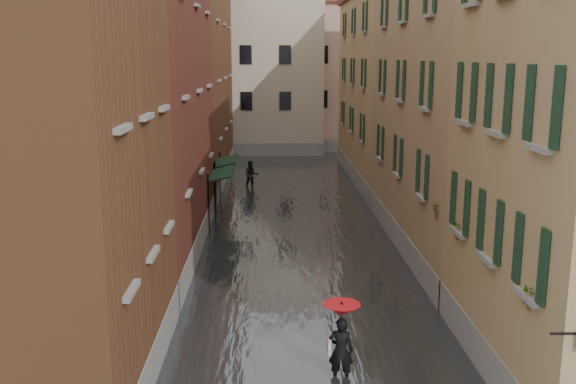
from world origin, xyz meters
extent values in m
plane|color=slate|center=(0.00, 0.00, 0.00)|extent=(120.00, 120.00, 0.00)
cube|color=#414648|center=(0.00, 13.00, 0.10)|extent=(10.00, 60.00, 0.20)
cube|color=brown|center=(-7.00, -2.00, 6.50)|extent=(6.00, 8.00, 13.00)
cube|color=maroon|center=(-7.00, 9.00, 6.25)|extent=(6.00, 14.00, 12.50)
cube|color=brown|center=(-7.00, 24.00, 7.00)|extent=(6.00, 16.00, 14.00)
cube|color=#96875B|center=(7.00, 9.00, 6.50)|extent=(6.00, 14.00, 13.00)
cube|color=#9A7B4F|center=(7.00, 24.00, 5.75)|extent=(6.00, 16.00, 11.50)
cube|color=#BBAC94|center=(-3.00, 38.00, 6.50)|extent=(12.00, 9.00, 13.00)
cube|color=#CDA690|center=(6.00, 40.00, 6.00)|extent=(10.00, 9.00, 12.00)
cube|color=black|center=(-3.45, 13.02, 2.55)|extent=(1.09, 3.03, 0.31)
cylinder|color=black|center=(-3.95, 11.50, 1.40)|extent=(0.06, 0.06, 2.80)
cylinder|color=black|center=(-3.95, 14.53, 1.40)|extent=(0.06, 0.06, 2.80)
cube|color=black|center=(-3.45, 16.66, 2.55)|extent=(1.09, 2.97, 0.31)
cylinder|color=black|center=(-3.95, 15.18, 1.40)|extent=(0.06, 0.06, 2.80)
cylinder|color=black|center=(-3.95, 18.15, 1.40)|extent=(0.06, 0.06, 2.80)
cylinder|color=black|center=(4.05, -6.00, 3.10)|extent=(0.60, 0.05, 0.05)
cube|color=brown|center=(4.12, -4.45, 3.15)|extent=(0.22, 0.85, 0.18)
imported|color=#265926|center=(4.12, -4.45, 3.57)|extent=(0.59, 0.51, 0.66)
cube|color=brown|center=(4.12, 0.54, 3.15)|extent=(0.22, 0.85, 0.18)
imported|color=#265926|center=(4.12, 0.54, 3.57)|extent=(0.59, 0.51, 0.66)
cube|color=brown|center=(4.12, 2.81, 3.15)|extent=(0.22, 0.85, 0.18)
imported|color=#265926|center=(4.12, 2.81, 3.57)|extent=(0.59, 0.51, 0.66)
imported|color=black|center=(0.51, -1.94, 0.85)|extent=(0.68, 0.51, 1.70)
cube|color=beige|center=(0.23, -1.89, 0.95)|extent=(0.08, 0.30, 0.38)
cylinder|color=black|center=(0.51, -1.94, 1.35)|extent=(0.02, 0.02, 1.00)
cone|color=#B10B12|center=(0.51, -1.94, 1.92)|extent=(0.95, 0.95, 0.28)
imported|color=black|center=(-2.33, 21.40, 0.89)|extent=(0.96, 0.81, 1.78)
camera|label=1|loc=(-1.19, -16.42, 7.91)|focal=40.00mm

